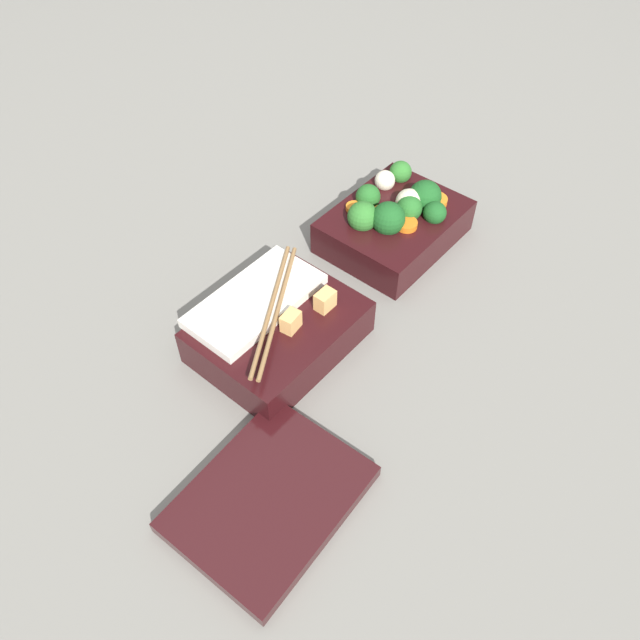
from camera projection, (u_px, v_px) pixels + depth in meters
ground_plane at (341, 292)px, 0.79m from camera, size 3.00×3.00×0.00m
bento_tray_vegetable at (395, 221)px, 0.84m from camera, size 0.18×0.14×0.08m
bento_tray_rice at (274, 326)px, 0.72m from camera, size 0.18×0.14×0.07m
bento_lid at (269, 499)px, 0.60m from camera, size 0.19×0.15×0.02m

